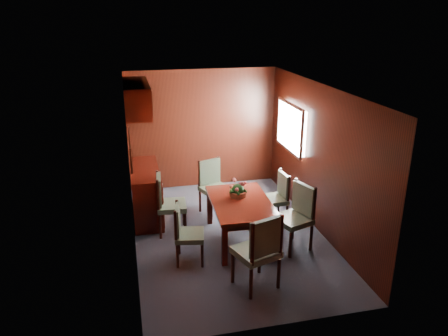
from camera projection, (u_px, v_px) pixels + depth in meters
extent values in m
plane|color=#363A4A|center=(228.00, 235.00, 7.16)|extent=(4.50, 4.50, 0.00)
cube|color=black|center=(130.00, 174.00, 6.43)|extent=(0.02, 4.50, 2.40)
cube|color=black|center=(319.00, 159.00, 7.06)|extent=(0.02, 4.50, 2.40)
cube|color=black|center=(203.00, 129.00, 8.80)|extent=(3.00, 0.02, 2.40)
cube|color=black|center=(278.00, 235.00, 4.69)|extent=(3.00, 0.02, 2.40)
cube|color=black|center=(229.00, 88.00, 6.33)|extent=(3.00, 4.50, 0.02)
cube|color=white|center=(293.00, 127.00, 7.98)|extent=(0.14, 1.10, 0.80)
cube|color=#B2B2B7|center=(290.00, 127.00, 7.96)|extent=(0.04, 1.20, 0.90)
cube|color=black|center=(130.00, 148.00, 7.32)|extent=(0.03, 1.36, 0.41)
cube|color=silver|center=(131.00, 148.00, 7.33)|extent=(0.01, 1.30, 0.35)
cube|color=#340B06|center=(137.00, 98.00, 7.07)|extent=(0.40, 1.40, 0.50)
cube|color=#340B06|center=(146.00, 193.00, 7.65)|extent=(0.48, 1.40, 0.90)
cube|color=#340B06|center=(224.00, 246.00, 6.21)|extent=(0.08, 0.08, 0.62)
cube|color=#340B06|center=(277.00, 240.00, 6.35)|extent=(0.08, 0.08, 0.62)
cube|color=#340B06|center=(209.00, 207.00, 7.44)|extent=(0.08, 0.08, 0.62)
cube|color=#340B06|center=(254.00, 203.00, 7.58)|extent=(0.08, 0.08, 0.62)
cube|color=black|center=(241.00, 207.00, 6.80)|extent=(0.84, 1.36, 0.09)
cube|color=#340B06|center=(241.00, 203.00, 6.78)|extent=(0.95, 1.47, 0.05)
cylinder|color=black|center=(179.00, 243.00, 6.53)|extent=(0.04, 0.04, 0.36)
cylinder|color=black|center=(177.00, 257.00, 6.19)|extent=(0.04, 0.04, 0.36)
cylinder|color=black|center=(202.00, 243.00, 6.54)|extent=(0.04, 0.04, 0.36)
cylinder|color=black|center=(202.00, 256.00, 6.20)|extent=(0.04, 0.04, 0.36)
cube|color=#4E644C|center=(190.00, 235.00, 6.29)|extent=(0.48, 0.49, 0.07)
cylinder|color=black|center=(177.00, 215.00, 6.37)|extent=(0.04, 0.04, 0.48)
cylinder|color=black|center=(176.00, 227.00, 6.02)|extent=(0.04, 0.04, 0.48)
cube|color=#4E644C|center=(178.00, 220.00, 6.19)|extent=(0.13, 0.39, 0.40)
cylinder|color=black|center=(160.00, 216.00, 7.36)|extent=(0.05, 0.05, 0.41)
cylinder|color=black|center=(160.00, 227.00, 6.97)|extent=(0.05, 0.05, 0.41)
cylinder|color=black|center=(184.00, 214.00, 7.41)|extent=(0.05, 0.05, 0.41)
cylinder|color=black|center=(185.00, 225.00, 7.03)|extent=(0.05, 0.05, 0.41)
cube|color=#4E644C|center=(172.00, 206.00, 7.10)|extent=(0.50, 0.52, 0.08)
cylinder|color=black|center=(158.00, 186.00, 7.17)|extent=(0.05, 0.05, 0.54)
cylinder|color=black|center=(158.00, 196.00, 6.79)|extent=(0.05, 0.05, 0.54)
cube|color=#4E644C|center=(159.00, 190.00, 6.98)|extent=(0.10, 0.44, 0.46)
cylinder|color=black|center=(311.00, 238.00, 6.63)|extent=(0.05, 0.05, 0.42)
cylinder|color=black|center=(293.00, 227.00, 6.97)|extent=(0.05, 0.05, 0.42)
cylinder|color=black|center=(290.00, 245.00, 6.43)|extent=(0.05, 0.05, 0.42)
cylinder|color=black|center=(273.00, 233.00, 6.77)|extent=(0.05, 0.05, 0.42)
cube|color=#4E644C|center=(293.00, 220.00, 6.61)|extent=(0.60, 0.61, 0.09)
cylinder|color=black|center=(314.00, 205.00, 6.45)|extent=(0.05, 0.05, 0.55)
cylinder|color=black|center=(295.00, 195.00, 6.79)|extent=(0.05, 0.05, 0.55)
cube|color=#4E644C|center=(304.00, 199.00, 6.60)|extent=(0.20, 0.45, 0.47)
cylinder|color=black|center=(287.00, 216.00, 7.41)|extent=(0.04, 0.04, 0.36)
cylinder|color=black|center=(278.00, 207.00, 7.75)|extent=(0.04, 0.04, 0.36)
cylinder|color=black|center=(267.00, 218.00, 7.32)|extent=(0.04, 0.04, 0.36)
cylinder|color=black|center=(260.00, 209.00, 7.66)|extent=(0.04, 0.04, 0.36)
cube|color=#4E644C|center=(274.00, 200.00, 7.45)|extent=(0.43, 0.45, 0.07)
cylinder|color=black|center=(289.00, 190.00, 7.25)|extent=(0.04, 0.04, 0.48)
cylinder|color=black|center=(280.00, 182.00, 7.59)|extent=(0.04, 0.04, 0.48)
cube|color=#4E644C|center=(283.00, 185.00, 7.41)|extent=(0.07, 0.39, 0.41)
cylinder|color=black|center=(251.00, 284.00, 5.50)|extent=(0.05, 0.05, 0.44)
cylinder|color=black|center=(279.00, 273.00, 5.72)|extent=(0.05, 0.05, 0.44)
cylinder|color=black|center=(233.00, 268.00, 5.84)|extent=(0.05, 0.05, 0.44)
cylinder|color=black|center=(260.00, 259.00, 6.06)|extent=(0.05, 0.05, 0.44)
cube|color=#4E644C|center=(256.00, 252.00, 5.68)|extent=(0.64, 0.63, 0.09)
cylinder|color=black|center=(252.00, 245.00, 5.30)|extent=(0.05, 0.05, 0.58)
cylinder|color=black|center=(281.00, 235.00, 5.52)|extent=(0.05, 0.05, 0.58)
cube|color=#4E644C|center=(266.00, 237.00, 5.42)|extent=(0.47, 0.22, 0.49)
cylinder|color=black|center=(219.00, 196.00, 8.13)|extent=(0.04, 0.04, 0.39)
cylinder|color=black|center=(200.00, 201.00, 7.92)|extent=(0.04, 0.04, 0.39)
cylinder|color=black|center=(230.00, 204.00, 7.83)|extent=(0.04, 0.04, 0.39)
cylinder|color=black|center=(211.00, 209.00, 7.62)|extent=(0.04, 0.04, 0.39)
cube|color=#4E644C|center=(215.00, 189.00, 7.78)|extent=(0.59, 0.58, 0.08)
cylinder|color=black|center=(218.00, 170.00, 7.96)|extent=(0.04, 0.04, 0.53)
cylinder|color=black|center=(199.00, 175.00, 7.74)|extent=(0.04, 0.04, 0.53)
cube|color=#4E644C|center=(209.00, 172.00, 7.83)|extent=(0.42, 0.21, 0.45)
cylinder|color=#BB5B39|center=(238.00, 194.00, 6.94)|extent=(0.27, 0.27, 0.08)
sphere|color=#1C4818|center=(238.00, 190.00, 6.92)|extent=(0.21, 0.21, 0.21)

